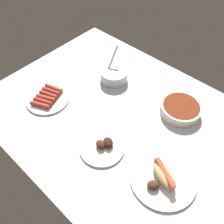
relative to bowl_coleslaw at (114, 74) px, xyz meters
The scene contains 6 objects.
ground_plane 24.24cm from the bowl_coleslaw, 136.42° to the left, with size 120.00×90.00×3.00cm, color #B2B2B7.
bowl_coleslaw is the anchor object (origin of this frame).
bowl_chili 37.45cm from the bowl_coleslaw, behind, with size 18.17×18.17×4.59cm.
plate_sausages 34.91cm from the bowl_coleslaw, 66.43° to the left, with size 20.74×20.74×3.17cm.
plate_grilled_meat 41.47cm from the bowl_coleslaw, 125.59° to the left, with size 18.45×18.45×4.00cm.
plate_hotdog_assembled 57.39cm from the bowl_coleslaw, 150.23° to the left, with size 24.87×24.87×5.61cm.
Camera 1 is at (-43.20, 51.72, 82.86)cm, focal length 37.57 mm.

